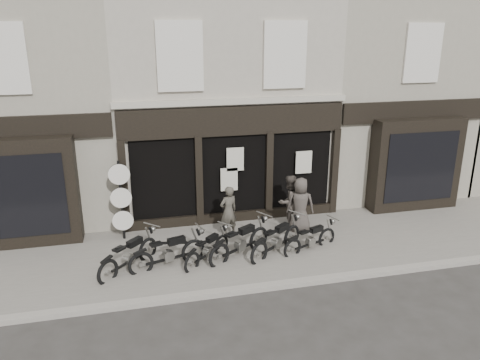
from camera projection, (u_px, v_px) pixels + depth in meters
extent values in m
plane|color=#2D2B28|center=(258.00, 265.00, 12.81)|extent=(90.00, 90.00, 0.00)
cube|color=#6A645D|center=(250.00, 249.00, 13.62)|extent=(30.00, 4.20, 0.12)
cube|color=gray|center=(272.00, 286.00, 11.63)|extent=(30.00, 0.25, 0.13)
cube|color=#A79F8F|center=(215.00, 88.00, 17.09)|extent=(7.20, 6.00, 8.20)
cube|color=black|center=(234.00, 121.00, 14.44)|extent=(7.10, 0.18, 0.90)
cube|color=black|center=(234.00, 180.00, 15.10)|extent=(6.50, 0.10, 2.95)
cube|color=black|center=(235.00, 218.00, 15.43)|extent=(7.10, 0.20, 0.44)
cube|color=#AEA796|center=(234.00, 101.00, 14.28)|extent=(7.30, 0.22, 0.18)
cube|color=silver|center=(180.00, 56.00, 13.51)|extent=(1.35, 0.12, 2.00)
cube|color=black|center=(180.00, 56.00, 13.54)|extent=(1.05, 0.06, 1.70)
cube|color=silver|center=(285.00, 55.00, 14.22)|extent=(1.35, 0.12, 2.00)
cube|color=black|center=(285.00, 55.00, 14.25)|extent=(1.05, 0.06, 1.70)
cube|color=black|center=(124.00, 188.00, 14.24)|extent=(0.22, 0.22, 3.00)
cube|color=black|center=(199.00, 182.00, 14.75)|extent=(0.22, 0.22, 3.00)
cube|color=black|center=(269.00, 177.00, 15.26)|extent=(0.22, 0.22, 3.00)
cube|color=black|center=(334.00, 172.00, 15.77)|extent=(0.22, 0.22, 3.00)
cube|color=beige|center=(235.00, 159.00, 14.70)|extent=(0.55, 0.04, 0.75)
cube|color=beige|center=(304.00, 162.00, 15.29)|extent=(0.55, 0.04, 0.75)
cube|color=beige|center=(229.00, 179.00, 14.86)|extent=(0.55, 0.04, 0.75)
cube|color=gray|center=(29.00, 93.00, 15.68)|extent=(5.50, 6.00, 8.20)
cube|color=black|center=(20.00, 193.00, 13.32)|extent=(3.20, 0.70, 3.20)
cube|color=black|center=(17.00, 197.00, 13.00)|extent=(2.60, 0.06, 2.40)
cube|color=black|center=(12.00, 129.00, 13.04)|extent=(5.40, 0.16, 0.70)
cube|color=silver|center=(2.00, 59.00, 12.47)|extent=(1.30, 0.10, 1.90)
cube|color=black|center=(2.00, 59.00, 12.49)|extent=(1.00, 0.06, 1.60)
cube|color=gray|center=(373.00, 83.00, 18.50)|extent=(5.50, 6.00, 8.20)
cube|color=black|center=(415.00, 164.00, 16.14)|extent=(3.20, 0.70, 3.20)
cube|color=black|center=(421.00, 167.00, 15.82)|extent=(2.60, 0.06, 2.40)
cube|color=black|center=(416.00, 111.00, 15.86)|extent=(5.40, 0.16, 0.70)
cube|color=silver|center=(423.00, 53.00, 15.28)|extent=(1.30, 0.10, 1.90)
cube|color=black|center=(422.00, 53.00, 15.31)|extent=(1.00, 0.06, 1.60)
torus|color=black|center=(148.00, 250.00, 12.93)|extent=(0.55, 0.56, 0.69)
torus|color=black|center=(108.00, 272.00, 11.73)|extent=(0.55, 0.56, 0.69)
cube|color=black|center=(129.00, 262.00, 12.34)|extent=(0.89, 0.89, 0.06)
cube|color=gray|center=(129.00, 259.00, 12.33)|extent=(0.30, 0.30, 0.26)
cube|color=black|center=(135.00, 242.00, 12.41)|extent=(0.45, 0.45, 0.17)
cube|color=black|center=(119.00, 249.00, 11.94)|extent=(0.36, 0.36, 0.06)
cylinder|color=gray|center=(152.00, 225.00, 12.90)|extent=(0.44, 0.44, 0.04)
torus|color=black|center=(193.00, 251.00, 12.84)|extent=(0.70, 0.29, 0.70)
torus|color=black|center=(141.00, 264.00, 12.12)|extent=(0.70, 0.29, 0.70)
cube|color=black|center=(168.00, 259.00, 12.49)|extent=(1.18, 0.40, 0.06)
cube|color=gray|center=(168.00, 256.00, 12.47)|extent=(0.29, 0.25, 0.27)
cube|color=black|center=(176.00, 241.00, 12.47)|extent=(0.50, 0.30, 0.17)
cube|color=black|center=(156.00, 244.00, 12.18)|extent=(0.35, 0.29, 0.06)
cylinder|color=gray|center=(200.00, 227.00, 12.73)|extent=(0.21, 0.58, 0.04)
torus|color=black|center=(221.00, 245.00, 13.31)|extent=(0.50, 0.47, 0.61)
torus|color=black|center=(192.00, 263.00, 12.29)|extent=(0.50, 0.47, 0.61)
cube|color=black|center=(207.00, 255.00, 12.81)|extent=(0.82, 0.75, 0.05)
cube|color=gray|center=(208.00, 252.00, 12.80)|extent=(0.27, 0.26, 0.23)
cube|color=black|center=(212.00, 238.00, 12.86)|extent=(0.41, 0.39, 0.15)
cube|color=black|center=(201.00, 244.00, 12.46)|extent=(0.32, 0.31, 0.05)
cylinder|color=gray|center=(225.00, 224.00, 13.28)|extent=(0.37, 0.41, 0.03)
torus|color=black|center=(259.00, 239.00, 13.57)|extent=(0.67, 0.46, 0.72)
torus|color=black|center=(219.00, 256.00, 12.53)|extent=(0.67, 0.46, 0.72)
cube|color=black|center=(240.00, 248.00, 13.06)|extent=(1.11, 0.70, 0.06)
cube|color=gray|center=(240.00, 245.00, 13.05)|extent=(0.32, 0.30, 0.28)
cube|color=black|center=(247.00, 230.00, 13.10)|extent=(0.51, 0.41, 0.18)
cube|color=black|center=(231.00, 234.00, 12.68)|extent=(0.38, 0.35, 0.06)
cylinder|color=gray|center=(264.00, 214.00, 13.50)|extent=(0.35, 0.55, 0.04)
torus|color=black|center=(292.00, 236.00, 13.75)|extent=(0.63, 0.48, 0.70)
torus|color=black|center=(259.00, 254.00, 12.69)|extent=(0.63, 0.48, 0.70)
cube|color=black|center=(276.00, 246.00, 13.24)|extent=(1.04, 0.74, 0.06)
cube|color=gray|center=(276.00, 243.00, 13.22)|extent=(0.31, 0.29, 0.27)
cube|color=black|center=(282.00, 228.00, 13.28)|extent=(0.49, 0.41, 0.18)
cube|color=black|center=(269.00, 233.00, 12.86)|extent=(0.37, 0.35, 0.06)
cylinder|color=gray|center=(297.00, 213.00, 13.70)|extent=(0.37, 0.51, 0.04)
torus|color=black|center=(326.00, 238.00, 13.76)|extent=(0.60, 0.29, 0.61)
torus|color=black|center=(292.00, 249.00, 13.06)|extent=(0.60, 0.29, 0.61)
cube|color=black|center=(310.00, 244.00, 13.42)|extent=(1.02, 0.42, 0.05)
cube|color=gray|center=(310.00, 242.00, 13.41)|extent=(0.26, 0.23, 0.23)
cube|color=black|center=(317.00, 229.00, 13.42)|extent=(0.44, 0.29, 0.15)
cube|color=black|center=(303.00, 232.00, 13.14)|extent=(0.32, 0.26, 0.05)
cylinder|color=gray|center=(333.00, 218.00, 13.68)|extent=(0.21, 0.50, 0.03)
imported|color=#454138|center=(228.00, 211.00, 14.11)|extent=(0.67, 0.55, 1.58)
imported|color=#433C36|center=(289.00, 202.00, 14.72)|extent=(1.02, 0.92, 1.71)
imported|color=#423C37|center=(300.00, 205.00, 14.40)|extent=(0.98, 0.79, 1.74)
cylinder|color=black|center=(125.00, 241.00, 14.18)|extent=(0.40, 0.40, 0.07)
cylinder|color=black|center=(121.00, 203.00, 13.79)|extent=(0.08, 0.08, 2.55)
cylinder|color=black|center=(119.00, 174.00, 13.49)|extent=(0.62, 0.05, 0.62)
cylinder|color=silver|center=(119.00, 174.00, 13.46)|extent=(0.62, 0.02, 0.62)
cylinder|color=black|center=(121.00, 198.00, 13.71)|extent=(0.62, 0.05, 0.62)
cylinder|color=silver|center=(121.00, 198.00, 13.69)|extent=(0.62, 0.02, 0.62)
cylinder|color=black|center=(123.00, 220.00, 13.93)|extent=(0.62, 0.05, 0.62)
cylinder|color=silver|center=(123.00, 221.00, 13.91)|extent=(0.62, 0.02, 0.62)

